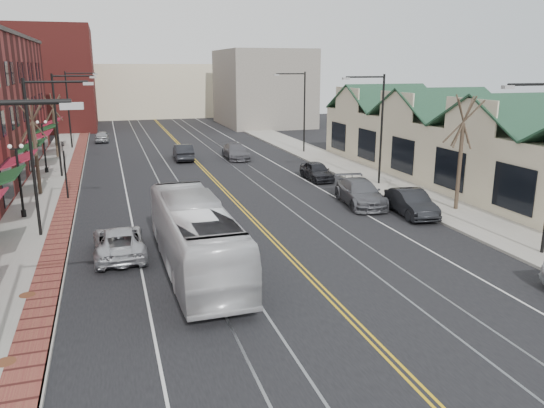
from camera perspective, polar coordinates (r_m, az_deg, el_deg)
ground at (r=17.37m, az=12.52°, el=-15.89°), size 160.00×160.00×0.00m
sidewalk_left at (r=34.22m, az=-23.77°, el=-1.26°), size 4.00×120.00×0.15m
sidewalk_right at (r=39.30m, az=13.43°, el=1.54°), size 4.00×120.00×0.15m
building_right at (r=42.25m, az=20.66°, el=4.97°), size 8.00×36.00×4.60m
backdrop_left at (r=83.26m, az=-23.54°, el=12.29°), size 14.00×18.00×14.00m
backdrop_mid at (r=98.24m, az=-13.03°, el=11.83°), size 22.00×14.00×9.00m
backdrop_right at (r=81.17m, az=-1.02°, el=12.38°), size 12.00×16.00×11.00m
streetlight_l_1 at (r=29.25m, az=-23.70°, el=6.17°), size 3.33×0.25×8.00m
streetlight_l_2 at (r=45.11m, az=-21.67°, el=8.94°), size 3.33×0.25×8.00m
streetlight_l_3 at (r=61.03m, az=-20.68°, el=10.26°), size 3.33×0.25×8.00m
streetlight_r_1 at (r=39.78m, az=11.18°, el=9.05°), size 3.33×0.25×8.00m
streetlight_r_2 at (r=54.34m, az=3.07°, el=10.74°), size 3.33×0.25×8.00m
lamppost_l_2 at (r=33.85m, az=-25.48°, el=2.11°), size 0.84×0.28×4.27m
lamppost_l_3 at (r=47.55m, az=-23.30°, el=5.59°), size 0.84×0.28×4.27m
tree_left_near at (r=39.47m, az=-24.13°, el=5.80°), size 1.78×1.37×6.48m
tree_left_far at (r=55.31m, az=-22.33°, el=7.92°), size 1.66×1.28×6.02m
tree_right_mid at (r=34.01m, az=19.65°, el=5.40°), size 1.90×1.46×6.93m
manhole_mid at (r=18.32m, az=-26.74°, el=-14.93°), size 0.60×0.60×0.02m
manhole_far at (r=22.78m, az=-24.83°, el=-8.87°), size 0.60×0.60×0.02m
traffic_signal at (r=37.49m, az=-21.39°, el=3.85°), size 0.18×0.15×3.80m
transit_bus at (r=23.18m, az=-8.23°, el=-3.51°), size 2.79×11.24×3.12m
parked_suv at (r=25.99m, az=-16.12°, el=-3.93°), size 2.39×5.06×1.39m
parked_car_b at (r=32.77m, az=14.75°, el=0.12°), size 2.20×4.86×1.55m
parked_car_c at (r=34.55m, az=9.48°, el=1.20°), size 2.97×5.79×1.61m
parked_car_d at (r=41.77m, az=4.83°, el=3.56°), size 1.75×4.23×1.43m
distant_car_left at (r=51.23m, az=-9.53°, el=5.53°), size 1.81×4.74×1.54m
distant_car_right at (r=51.38m, az=-3.93°, el=5.67°), size 2.18×5.08×1.46m
distant_car_far at (r=65.87m, az=-17.83°, el=6.94°), size 1.72×3.99×1.34m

